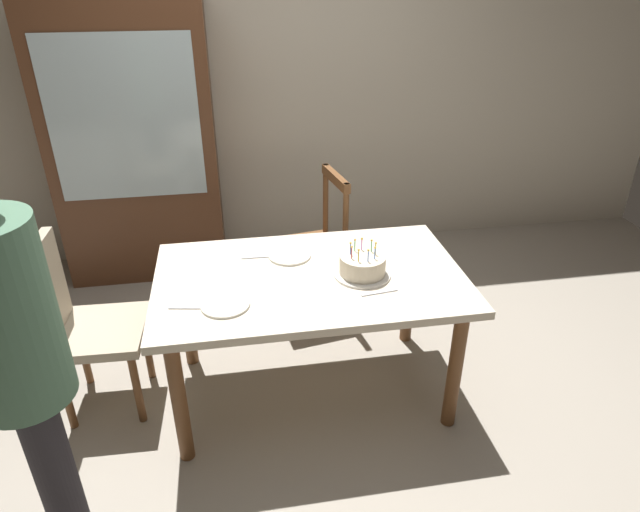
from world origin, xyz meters
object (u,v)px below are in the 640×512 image
object	(u,v)px
birthday_cake	(362,266)
plate_far_side	(290,255)
china_cabinet	(135,148)
plate_near_celebrant	(225,304)
chair_spindle_back	(310,249)
chair_upholstered	(78,319)
dining_table	(310,291)
person_celebrant	(19,364)

from	to	relation	value
birthday_cake	plate_far_side	distance (m)	0.41
plate_far_side	china_cabinet	size ratio (longest dim) A/B	0.12
china_cabinet	plate_near_celebrant	bearing A→B (deg)	-72.16
chair_spindle_back	chair_upholstered	distance (m)	1.44
dining_table	person_celebrant	bearing A→B (deg)	-146.02
person_celebrant	plate_near_celebrant	bearing A→B (deg)	38.06
dining_table	china_cabinet	world-z (taller)	china_cabinet
birthday_cake	chair_upholstered	bearing A→B (deg)	174.10
birthday_cake	china_cabinet	distance (m)	2.03
dining_table	person_celebrant	size ratio (longest dim) A/B	0.93
birthday_cake	plate_far_side	world-z (taller)	birthday_cake
person_celebrant	dining_table	bearing A→B (deg)	33.98
plate_far_side	chair_upholstered	world-z (taller)	chair_upholstered
dining_table	china_cabinet	size ratio (longest dim) A/B	0.79
birthday_cake	person_celebrant	size ratio (longest dim) A/B	0.17
plate_far_side	plate_near_celebrant	bearing A→B (deg)	-129.38
dining_table	plate_far_side	size ratio (longest dim) A/B	6.85
plate_far_side	chair_spindle_back	bearing A→B (deg)	71.41
plate_near_celebrant	plate_far_side	distance (m)	0.53
plate_near_celebrant	china_cabinet	world-z (taller)	china_cabinet
plate_far_side	chair_upholstered	distance (m)	1.09
chair_spindle_back	chair_upholstered	world-z (taller)	same
chair_spindle_back	chair_upholstered	size ratio (longest dim) A/B	1.00
plate_near_celebrant	china_cabinet	distance (m)	1.87
plate_far_side	china_cabinet	xyz separation A→B (m)	(-0.91, 1.35, 0.21)
plate_far_side	person_celebrant	size ratio (longest dim) A/B	0.14
chair_upholstered	china_cabinet	distance (m)	1.53
plate_near_celebrant	chair_upholstered	bearing A→B (deg)	157.20
chair_spindle_back	chair_upholstered	xyz separation A→B (m)	(-1.26, -0.68, 0.07)
dining_table	plate_far_side	distance (m)	0.24
china_cabinet	plate_far_side	bearing A→B (deg)	-56.14
person_celebrant	plate_far_side	bearing A→B (deg)	42.91
plate_far_side	chair_upholstered	xyz separation A→B (m)	(-1.07, -0.11, -0.20)
dining_table	birthday_cake	xyz separation A→B (m)	(0.25, -0.04, 0.14)
chair_upholstered	dining_table	bearing A→B (deg)	-4.98
plate_near_celebrant	dining_table	bearing A→B (deg)	26.49
plate_far_side	chair_spindle_back	world-z (taller)	chair_spindle_back
plate_far_side	person_celebrant	world-z (taller)	person_celebrant
chair_spindle_back	plate_near_celebrant	bearing A→B (deg)	-118.29
chair_upholstered	person_celebrant	world-z (taller)	person_celebrant
birthday_cake	chair_upholstered	world-z (taller)	chair_upholstered
china_cabinet	chair_spindle_back	bearing A→B (deg)	-35.11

